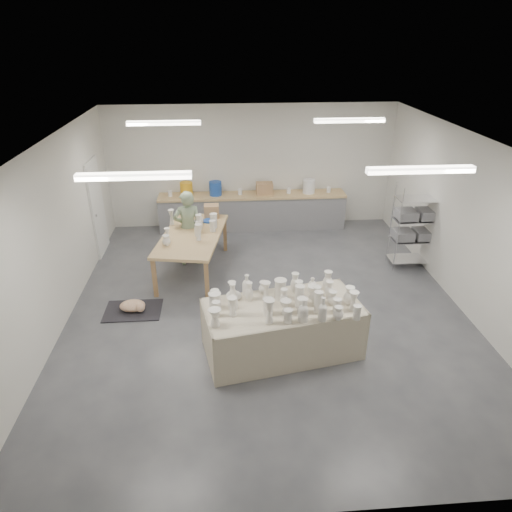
{
  "coord_description": "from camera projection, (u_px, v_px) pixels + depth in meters",
  "views": [
    {
      "loc": [
        -0.72,
        -7.01,
        4.55
      ],
      "look_at": [
        -0.19,
        -0.02,
        1.05
      ],
      "focal_mm": 32.0,
      "sensor_mm": 36.0,
      "label": 1
    }
  ],
  "objects": [
    {
      "name": "room",
      "position": [
        261.0,
        198.0,
        7.48
      ],
      "size": [
        8.0,
        8.02,
        3.0
      ],
      "color": "#424449",
      "rests_on": "ground"
    },
    {
      "name": "back_counter",
      "position": [
        252.0,
        210.0,
        11.4
      ],
      "size": [
        4.6,
        0.6,
        1.24
      ],
      "color": "tan",
      "rests_on": "ground"
    },
    {
      "name": "wire_shelf",
      "position": [
        415.0,
        225.0,
        9.39
      ],
      "size": [
        0.88,
        0.48,
        1.8
      ],
      "color": "silver",
      "rests_on": "ground"
    },
    {
      "name": "drying_table",
      "position": [
        283.0,
        326.0,
        6.99
      ],
      "size": [
        2.51,
        1.54,
        1.2
      ],
      "rotation": [
        0.0,
        0.0,
        0.19
      ],
      "color": "olive",
      "rests_on": "ground"
    },
    {
      "name": "work_table",
      "position": [
        195.0,
        232.0,
        9.29
      ],
      "size": [
        1.5,
        2.41,
        1.22
      ],
      "rotation": [
        0.0,
        0.0,
        -0.17
      ],
      "color": "tan",
      "rests_on": "ground"
    },
    {
      "name": "rug",
      "position": [
        133.0,
        310.0,
        8.19
      ],
      "size": [
        1.0,
        0.7,
        0.02
      ],
      "primitive_type": "cube",
      "color": "black",
      "rests_on": "ground"
    },
    {
      "name": "cat",
      "position": [
        134.0,
        306.0,
        8.13
      ],
      "size": [
        0.54,
        0.46,
        0.19
      ],
      "rotation": [
        0.0,
        0.0,
        -0.38
      ],
      "color": "white",
      "rests_on": "rug"
    },
    {
      "name": "potter",
      "position": [
        188.0,
        228.0,
        9.51
      ],
      "size": [
        0.66,
        0.49,
        1.63
      ],
      "primitive_type": "imported",
      "rotation": [
        0.0,
        0.0,
        3.32
      ],
      "color": "gray",
      "rests_on": "ground"
    },
    {
      "name": "red_stool",
      "position": [
        190.0,
        245.0,
        9.98
      ],
      "size": [
        0.44,
        0.44,
        0.34
      ],
      "rotation": [
        0.0,
        0.0,
        0.23
      ],
      "color": "red",
      "rests_on": "ground"
    }
  ]
}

